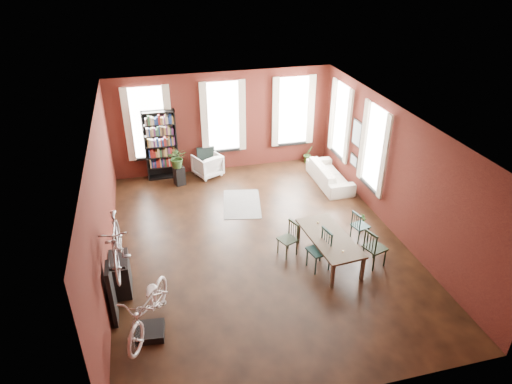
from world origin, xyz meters
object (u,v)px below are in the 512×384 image
object	(u,v)px
dining_table	(329,248)
dining_chair_d	(360,226)
dining_chair_c	(375,248)
plant_stand	(179,176)
cream_sofa	(330,172)
dining_chair_a	(319,250)
bicycle_floor	(146,289)
dining_chair_b	(288,239)
bike_trainer	(150,332)
console_table	(120,274)
bookshelf	(161,145)
white_armchair	(207,164)

from	to	relation	value
dining_table	dining_chair_d	size ratio (longest dim) A/B	2.41
dining_chair_c	plant_stand	bearing A→B (deg)	20.55
dining_table	cream_sofa	size ratio (longest dim) A/B	0.93
dining_chair_a	bicycle_floor	xyz separation A→B (m)	(-3.81, -1.11, 0.62)
dining_chair_c	dining_chair_d	distance (m)	1.03
cream_sofa	bicycle_floor	bearing A→B (deg)	131.06
dining_table	dining_chair_b	xyz separation A→B (m)	(-0.86, 0.46, 0.10)
bike_trainer	plant_stand	world-z (taller)	plant_stand
dining_chair_d	cream_sofa	xyz separation A→B (m)	(0.44, 3.02, 0.01)
dining_chair_b	plant_stand	xyz separation A→B (m)	(-2.13, 4.25, -0.13)
dining_table	bike_trainer	bearing A→B (deg)	-167.17
cream_sofa	console_table	world-z (taller)	cream_sofa
dining_chair_a	bike_trainer	size ratio (longest dim) A/B	1.84
dining_chair_b	cream_sofa	bearing A→B (deg)	121.44
dining_chair_c	bike_trainer	size ratio (longest dim) A/B	1.78
dining_chair_a	cream_sofa	world-z (taller)	dining_chair_a
bookshelf	dining_chair_a	bearing A→B (deg)	-60.91
cream_sofa	bike_trainer	bearing A→B (deg)	131.11
plant_stand	bookshelf	bearing A→B (deg)	125.15
dining_chair_c	dining_chair_a	bearing A→B (deg)	64.26
dining_table	bike_trainer	distance (m)	4.40
console_table	bicycle_floor	size ratio (longest dim) A/B	0.42
plant_stand	dining_chair_c	bearing A→B (deg)	-52.38
dining_table	console_table	xyz separation A→B (m)	(-4.70, 0.13, 0.07)
bicycle_floor	white_armchair	bearing A→B (deg)	95.05
dining_chair_d	bicycle_floor	xyz separation A→B (m)	(-5.24, -1.93, 0.70)
bicycle_floor	bookshelf	bearing A→B (deg)	106.88
cream_sofa	plant_stand	distance (m)	4.65
bookshelf	cream_sofa	distance (m)	5.28
cream_sofa	plant_stand	xyz separation A→B (m)	(-4.52, 1.09, -0.11)
dining_chair_a	dining_chair_d	world-z (taller)	dining_chair_a
console_table	dining_chair_c	bearing A→B (deg)	-5.44
bookshelf	bicycle_floor	xyz separation A→B (m)	(-0.73, -6.65, 0.00)
dining_table	dining_chair_c	xyz separation A→B (m)	(0.96, -0.41, 0.14)
dining_table	plant_stand	xyz separation A→B (m)	(-2.99, 4.72, -0.03)
bookshelf	cream_sofa	xyz separation A→B (m)	(4.95, -1.70, -0.69)
dining_table	bike_trainer	xyz separation A→B (m)	(-4.18, -1.35, -0.25)
dining_chair_a	bookshelf	size ratio (longest dim) A/B	0.44
dining_chair_a	bookshelf	bearing A→B (deg)	-162.87
dining_chair_b	white_armchair	bearing A→B (deg)	172.74
dining_chair_c	console_table	bearing A→B (deg)	67.49
white_armchair	console_table	distance (m)	5.66
bike_trainer	console_table	xyz separation A→B (m)	(-0.52, 1.48, 0.32)
bike_trainer	bicycle_floor	world-z (taller)	bicycle_floor
dining_chair_b	dining_chair_c	xyz separation A→B (m)	(1.82, -0.87, 0.04)
dining_chair_a	bicycle_floor	distance (m)	4.02
dining_table	cream_sofa	distance (m)	3.94
cream_sofa	dining_table	bearing A→B (deg)	157.16
console_table	dining_chair_b	bearing A→B (deg)	4.97
dining_chair_c	bike_trainer	distance (m)	5.24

